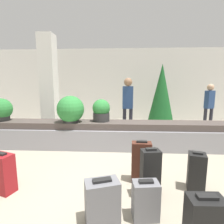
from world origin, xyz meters
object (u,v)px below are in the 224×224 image
at_px(potted_plant_1, 71,110).
at_px(suitcase_6, 196,172).
at_px(suitcase_2, 150,174).
at_px(suitcase_1, 141,162).
at_px(decorated_tree, 161,94).
at_px(potted_plant_2, 1,110).
at_px(suitcase_3, 146,200).
at_px(pillar, 49,85).
at_px(potted_plant_0, 101,111).
at_px(suitcase_0, 102,201).
at_px(traveler_0, 128,101).
at_px(traveler_1, 209,103).
at_px(suitcase_4, 2,173).

bearing_deg(potted_plant_1, suitcase_6, -34.90).
bearing_deg(suitcase_6, suitcase_2, -147.51).
bearing_deg(potted_plant_1, suitcase_1, -42.90).
xyz_separation_m(suitcase_2, decorated_tree, (1.02, 4.06, 0.90)).
relative_size(potted_plant_2, decorated_tree, 0.25).
height_order(suitcase_3, potted_plant_2, potted_plant_2).
xyz_separation_m(potted_plant_1, decorated_tree, (2.71, 2.16, 0.27)).
xyz_separation_m(pillar, suitcase_1, (2.73, -2.94, -1.26)).
bearing_deg(suitcase_3, potted_plant_0, 101.46).
bearing_deg(suitcase_6, suitcase_0, -136.46).
height_order(potted_plant_0, traveler_0, traveler_0).
xyz_separation_m(suitcase_1, suitcase_3, (-0.04, -0.83, -0.10)).
bearing_deg(suitcase_3, suitcase_1, 80.69).
bearing_deg(potted_plant_1, suitcase_0, -66.28).
relative_size(potted_plant_2, traveler_1, 0.36).
height_order(suitcase_0, suitcase_3, suitcase_0).
distance_m(suitcase_3, potted_plant_2, 4.26).
bearing_deg(suitcase_1, suitcase_4, -166.46).
bearing_deg(potted_plant_0, suitcase_0, -83.30).
bearing_deg(traveler_0, suitcase_6, 113.59).
distance_m(suitcase_0, suitcase_4, 1.64).
height_order(suitcase_6, potted_plant_2, potted_plant_2).
relative_size(pillar, potted_plant_1, 4.73).
distance_m(pillar, traveler_1, 5.53).
relative_size(potted_plant_0, potted_plant_1, 0.84).
height_order(suitcase_1, suitcase_4, suitcase_1).
bearing_deg(suitcase_6, decorated_tree, 102.04).
bearing_deg(suitcase_4, traveler_1, 57.86).
bearing_deg(pillar, potted_plant_0, -34.35).
bearing_deg(suitcase_1, suitcase_2, -76.33).
distance_m(suitcase_6, potted_plant_1, 3.03).
relative_size(suitcase_1, suitcase_2, 0.96).
xyz_separation_m(potted_plant_1, traveler_1, (4.34, 2.00, -0.01)).
bearing_deg(suitcase_3, suitcase_6, 29.86).
height_order(suitcase_4, traveler_0, traveler_0).
relative_size(suitcase_6, potted_plant_2, 1.04).
bearing_deg(potted_plant_0, traveler_1, 27.12).
relative_size(suitcase_2, suitcase_4, 1.18).
xyz_separation_m(pillar, potted_plant_2, (-0.74, -1.35, -0.64)).
height_order(potted_plant_1, decorated_tree, decorated_tree).
distance_m(suitcase_0, potted_plant_1, 2.72).
height_order(pillar, suitcase_4, pillar).
distance_m(suitcase_6, traveler_1, 4.22).
height_order(pillar, potted_plant_0, pillar).
xyz_separation_m(suitcase_3, decorated_tree, (1.14, 4.48, 1.02)).
xyz_separation_m(suitcase_0, decorated_tree, (1.66, 4.55, 1.00)).
bearing_deg(suitcase_4, traveler_0, 76.21).
height_order(traveler_1, decorated_tree, decorated_tree).
distance_m(suitcase_2, potted_plant_0, 2.35).
distance_m(suitcase_3, potted_plant_0, 2.72).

